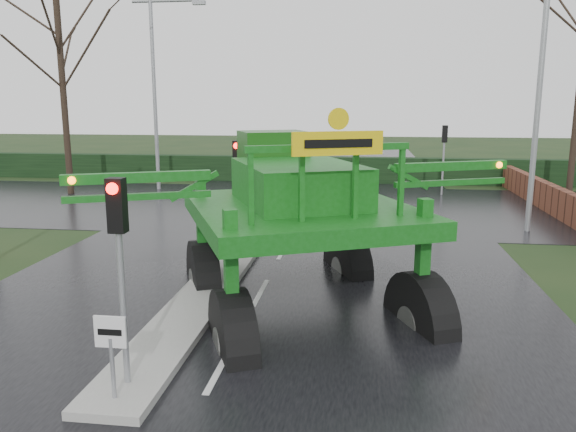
# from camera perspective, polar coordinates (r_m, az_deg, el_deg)

# --- Properties ---
(ground) EXTENTS (140.00, 140.00, 0.00)m
(ground) POSITION_cam_1_polar(r_m,az_deg,el_deg) (10.43, -6.85, -15.07)
(ground) COLOR black
(ground) RESTS_ON ground
(road_main) EXTENTS (14.00, 80.00, 0.02)m
(road_main) POSITION_cam_1_polar(r_m,az_deg,el_deg) (19.73, 0.28, -2.13)
(road_main) COLOR black
(road_main) RESTS_ON ground
(road_cross) EXTENTS (80.00, 12.00, 0.02)m
(road_cross) POSITION_cam_1_polar(r_m,az_deg,el_deg) (25.57, 1.96, 1.01)
(road_cross) COLOR black
(road_cross) RESTS_ON ground
(median_island) EXTENTS (1.20, 10.00, 0.16)m
(median_island) POSITION_cam_1_polar(r_m,az_deg,el_deg) (13.39, -9.14, -8.61)
(median_island) COLOR gray
(median_island) RESTS_ON ground
(hedge_row) EXTENTS (44.00, 0.90, 1.50)m
(hedge_row) POSITION_cam_1_polar(r_m,az_deg,el_deg) (33.34, 3.30, 4.75)
(hedge_row) COLOR black
(hedge_row) RESTS_ON ground
(brick_wall) EXTENTS (0.40, 20.00, 1.20)m
(brick_wall) POSITION_cam_1_polar(r_m,az_deg,el_deg) (26.62, 25.10, 1.64)
(brick_wall) COLOR #592D1E
(brick_wall) RESTS_ON ground
(keep_left_sign) EXTENTS (0.50, 0.07, 1.35)m
(keep_left_sign) POSITION_cam_1_polar(r_m,az_deg,el_deg) (9.12, -17.54, -12.27)
(keep_left_sign) COLOR gray
(keep_left_sign) RESTS_ON ground
(traffic_signal_near) EXTENTS (0.26, 0.33, 3.52)m
(traffic_signal_near) POSITION_cam_1_polar(r_m,az_deg,el_deg) (9.07, -16.82, -2.15)
(traffic_signal_near) COLOR gray
(traffic_signal_near) RESTS_ON ground
(traffic_signal_mid) EXTENTS (0.26, 0.33, 3.52)m
(traffic_signal_mid) POSITION_cam_1_polar(r_m,az_deg,el_deg) (17.05, -5.13, 4.50)
(traffic_signal_mid) COLOR gray
(traffic_signal_mid) RESTS_ON ground
(traffic_signal_far) EXTENTS (0.26, 0.33, 3.52)m
(traffic_signal_far) POSITION_cam_1_polar(r_m,az_deg,el_deg) (29.40, 15.59, 7.05)
(traffic_signal_far) COLOR gray
(traffic_signal_far) RESTS_ON ground
(street_light_right) EXTENTS (3.85, 0.30, 10.00)m
(street_light_right) POSITION_cam_1_polar(r_m,az_deg,el_deg) (21.86, 23.58, 14.07)
(street_light_right) COLOR gray
(street_light_right) RESTS_ON ground
(street_light_left_far) EXTENTS (3.85, 0.30, 10.00)m
(street_light_left_far) POSITION_cam_1_polar(r_m,az_deg,el_deg) (30.93, -12.95, 13.68)
(street_light_left_far) COLOR gray
(street_light_left_far) RESTS_ON ground
(tree_left_far) EXTENTS (7.70, 7.70, 13.26)m
(tree_left_far) POSITION_cam_1_polar(r_m,az_deg,el_deg) (30.96, -22.15, 15.29)
(tree_left_far) COLOR black
(tree_left_far) RESTS_ON ground
(crop_sprayer) EXTENTS (9.38, 7.68, 5.68)m
(crop_sprayer) POSITION_cam_1_polar(r_m,az_deg,el_deg) (10.68, -6.19, 0.82)
(crop_sprayer) COLOR black
(crop_sprayer) RESTS_ON ground
(white_sedan) EXTENTS (4.02, 1.72, 1.29)m
(white_sedan) POSITION_cam_1_polar(r_m,az_deg,el_deg) (29.82, 3.47, 2.49)
(white_sedan) COLOR white
(white_sedan) RESTS_ON ground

